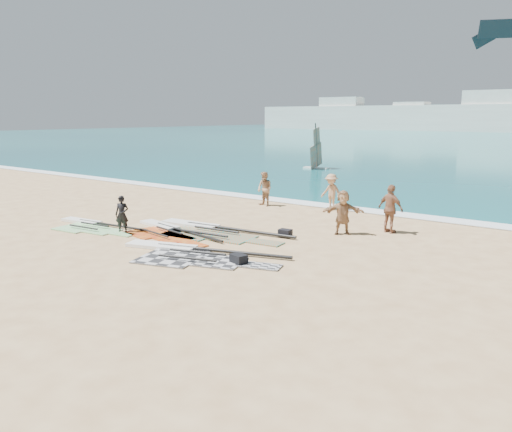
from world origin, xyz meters
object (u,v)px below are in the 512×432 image
Objects in this scene: rig_green at (89,226)px; beachgoer_mid at (331,192)px; rig_orange at (208,230)px; gear_bag_near at (285,233)px; beachgoer_right at (343,212)px; rig_grey at (186,253)px; beachgoer_left at (265,189)px; gear_bag_far at (239,259)px; rig_red at (165,231)px; person_wetsuit at (122,214)px; beachgoer_back at (391,209)px.

rig_green is 11.68m from beachgoer_mid.
rig_orange is 3.53× the size of beachgoer_mid.
beachgoer_right is at bearing 48.56° from gear_bag_near.
beachgoer_right is (2.93, 5.96, 0.84)m from rig_grey.
beachgoer_left reaches higher than beachgoer_right.
gear_bag_near is 7.01m from beachgoer_left.
beachgoer_right reaches higher than rig_green.
gear_bag_far is 0.29× the size of beachgoer_mid.
rig_orange is at bearing 20.63° from rig_green.
rig_red is 2.99× the size of beachgoer_right.
gear_bag_near is 2.50m from beachgoer_right.
gear_bag_near is at bearing 17.93° from rig_green.
rig_orange is (4.70, 2.37, 0.00)m from rig_green.
gear_bag_near is 0.27× the size of beachgoer_left.
person_wetsuit reaches higher than gear_bag_far.
rig_grey is at bearing -39.95° from person_wetsuit.
rig_red is 9.96× the size of gear_bag_far.
rig_red is at bearing 131.28° from rig_grey.
gear_bag_near is (3.10, 1.11, 0.10)m from rig_orange.
beachgoer_left is at bearing 132.30° from gear_bag_near.
rig_green is (-6.45, 0.69, -0.00)m from rig_grey.
beachgoer_back is at bearing 25.33° from rig_green.
rig_red is 7.30m from beachgoer_right.
beachgoer_left is at bearing 0.75° from beachgoer_back.
beachgoer_mid is (1.80, 7.30, 0.87)m from rig_orange.
beachgoer_right reaches higher than rig_orange.
beachgoer_right is (9.38, 5.27, 0.84)m from rig_green.
rig_red is 9.05m from beachgoer_mid.
beachgoer_back reaches higher than rig_red.
rig_orange is 12.12× the size of gear_bag_far.
beachgoer_left is at bearing 121.11° from gear_bag_far.
rig_red is 11.04× the size of gear_bag_near.
rig_green is 10.25× the size of gear_bag_near.
rig_grey is 2.17m from gear_bag_far.
gear_bag_near is at bearing 101.56° from gear_bag_far.
rig_green is 2.78× the size of beachgoer_right.
gear_bag_near is at bearing 1.09° from person_wetsuit.
rig_orange is at bearing 11.23° from person_wetsuit.
gear_bag_near is 6.37m from beachgoer_mid.
person_wetsuit reaches higher than rig_green.
rig_orange is at bearing -160.24° from gear_bag_near.
rig_orange is 3.29m from gear_bag_near.
rig_green is 12.73m from beachgoer_back.
gear_bag_far is 0.27× the size of beachgoer_back.
rig_grey reaches higher than rig_red.
beachgoer_mid reaches higher than rig_orange.
beachgoer_left reaches higher than rig_green.
beachgoer_left is at bearing 101.60° from rig_red.
rig_green is 3.57m from rig_red.
rig_grey is 3.53m from rig_orange.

